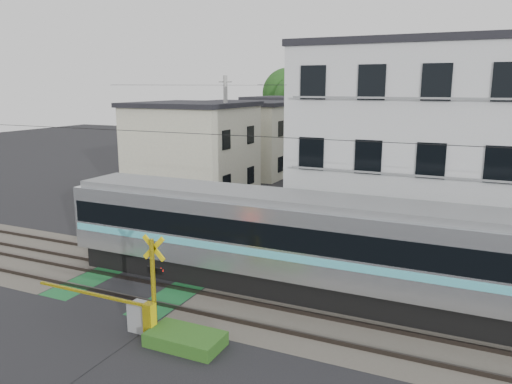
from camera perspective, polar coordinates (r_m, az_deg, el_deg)
The scene contains 11 objects.
ground at distance 20.27m, azimuth -12.31°, elevation -9.55°, with size 120.00×120.00×0.00m, color black.
track_bed at distance 20.25m, azimuth -12.32°, elevation -9.45°, with size 120.00×120.00×0.14m.
crossing_signal_near at distance 15.87m, azimuth -12.87°, elevation -13.05°, with size 4.74×0.65×3.09m.
crossing_signal_far at distance 24.28m, azimuth -12.11°, elevation -4.13°, with size 4.74×0.65×3.09m.
apartment_block at distance 24.75m, azimuth 17.55°, elevation 5.21°, with size 10.20×8.36×9.30m.
houses_row at distance 42.58m, azimuth 9.27°, elevation 6.34°, with size 22.07×31.35×6.80m.
tree_hill at distance 63.90m, azimuth 15.53°, elevation 9.94°, with size 40.00×13.24×11.47m.
catenary at distance 16.37m, azimuth 4.21°, elevation -0.93°, with size 60.00×5.04×7.00m.
utility_poles at distance 40.10m, azimuth 6.38°, elevation 7.28°, with size 7.90×42.00×8.00m.
pedestrian at distance 48.02m, azimuth 9.76°, elevation 4.01°, with size 0.58×0.38×1.58m, color #26262F.
weed_patches at distance 19.18m, azimuth -8.23°, elevation -10.06°, with size 10.25×8.80×0.40m.
Camera 1 is at (11.57, -14.92, 7.36)m, focal length 35.00 mm.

